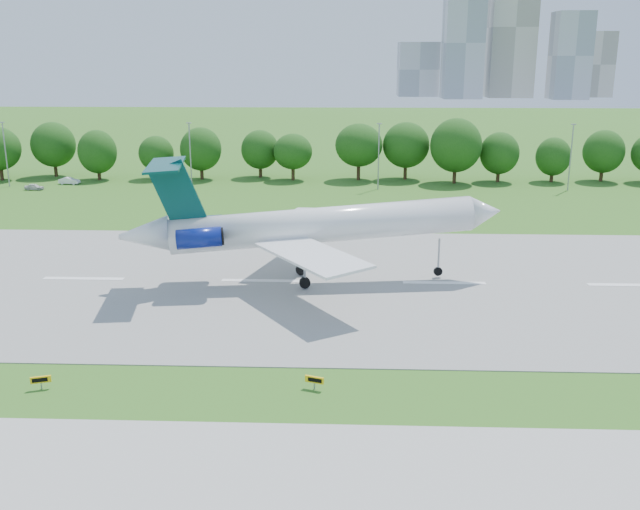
{
  "coord_description": "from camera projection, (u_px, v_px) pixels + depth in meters",
  "views": [
    {
      "loc": [
        9.27,
        -49.6,
        24.01
      ],
      "look_at": [
        6.65,
        18.0,
        5.06
      ],
      "focal_mm": 40.0,
      "sensor_mm": 36.0,
      "label": 1
    }
  ],
  "objects": [
    {
      "name": "taxi_sign_left",
      "position": [
        41.0,
        380.0,
        52.97
      ],
      "size": [
        1.46,
        0.62,
        1.04
      ],
      "rotation": [
        0.0,
        0.0,
        0.31
      ],
      "color": "gray",
      "rests_on": "ground"
    },
    {
      "name": "taxi_sign_centre",
      "position": [
        314.0,
        380.0,
        52.97
      ],
      "size": [
        1.44,
        0.64,
        1.03
      ],
      "rotation": [
        0.0,
        0.0,
        -0.33
      ],
      "color": "gray",
      "rests_on": "ground"
    },
    {
      "name": "skyline",
      "position": [
        503.0,
        44.0,
        418.45
      ],
      "size": [
        127.0,
        52.0,
        80.0
      ],
      "color": "#B2B2B7",
      "rests_on": "ground"
    },
    {
      "name": "tree_line",
      "position": [
        301.0,
        149.0,
        141.4
      ],
      "size": [
        288.4,
        8.4,
        10.4
      ],
      "color": "#382314",
      "rests_on": "ground"
    },
    {
      "name": "light_poles",
      "position": [
        284.0,
        155.0,
        131.83
      ],
      "size": [
        175.9,
        0.25,
        12.19
      ],
      "color": "gray",
      "rests_on": "ground"
    },
    {
      "name": "service_vehicle_b",
      "position": [
        34.0,
        187.0,
        131.99
      ],
      "size": [
        3.5,
        1.54,
        1.17
      ],
      "primitive_type": "imported",
      "rotation": [
        0.0,
        0.0,
        1.53
      ],
      "color": "silver",
      "rests_on": "ground"
    },
    {
      "name": "service_vehicle_a",
      "position": [
        69.0,
        181.0,
        137.97
      ],
      "size": [
        4.08,
        1.7,
        1.31
      ],
      "primitive_type": "imported",
      "rotation": [
        0.0,
        0.0,
        1.49
      ],
      "color": "white",
      "rests_on": "ground"
    },
    {
      "name": "ground",
      "position": [
        224.0,
        381.0,
        54.55
      ],
      "size": [
        600.0,
        600.0,
        0.0
      ],
      "primitive_type": "plane",
      "color": "#36661B",
      "rests_on": "ground"
    },
    {
      "name": "airliner",
      "position": [
        304.0,
        225.0,
        76.38
      ],
      "size": [
        41.49,
        29.9,
        13.65
      ],
      "rotation": [
        0.0,
        -0.05,
        0.15
      ],
      "color": "white",
      "rests_on": "ground"
    },
    {
      "name": "runway",
      "position": [
        262.0,
        281.0,
        78.59
      ],
      "size": [
        400.0,
        45.0,
        0.08
      ],
      "primitive_type": "cube",
      "color": "gray",
      "rests_on": "ground"
    }
  ]
}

